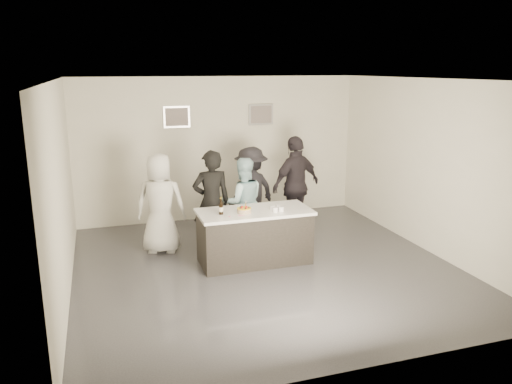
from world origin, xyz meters
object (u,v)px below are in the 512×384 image
(bar_counter, at_px, (255,236))
(cake, at_px, (244,210))
(beer_bottle_a, at_px, (221,206))
(person_main_blue, at_px, (243,202))
(person_guest_back, at_px, (251,191))
(person_guest_right, at_px, (296,185))
(person_main_black, at_px, (212,202))
(person_guest_left, at_px, (160,203))
(beer_bottle_b, at_px, (221,206))

(bar_counter, distance_m, cake, 0.53)
(beer_bottle_a, xyz_separation_m, person_main_blue, (0.61, 0.85, -0.22))
(person_guest_back, bearing_deg, person_guest_right, 138.72)
(person_main_black, height_order, person_guest_back, person_main_black)
(cake, bearing_deg, person_main_blue, 74.94)
(person_guest_left, distance_m, person_guest_back, 1.87)
(bar_counter, distance_m, person_guest_left, 1.76)
(person_guest_left, relative_size, person_guest_back, 1.03)
(person_guest_right, bearing_deg, person_guest_back, -35.90)
(beer_bottle_a, distance_m, person_guest_left, 1.30)
(cake, bearing_deg, person_guest_left, 139.38)
(cake, relative_size, person_guest_right, 0.12)
(beer_bottle_b, relative_size, person_guest_left, 0.15)
(person_guest_left, relative_size, person_guest_right, 0.92)
(beer_bottle_a, xyz_separation_m, beer_bottle_b, (-0.02, -0.06, 0.00))
(person_main_blue, xyz_separation_m, person_guest_left, (-1.46, 0.12, 0.07))
(cake, xyz_separation_m, person_guest_back, (0.59, 1.54, -0.08))
(bar_counter, relative_size, person_guest_left, 1.06)
(bar_counter, xyz_separation_m, person_guest_left, (-1.41, 0.97, 0.43))
(person_main_blue, height_order, person_guest_left, person_guest_left)
(person_guest_right, xyz_separation_m, person_guest_back, (-0.84, 0.24, -0.10))
(beer_bottle_b, height_order, person_guest_right, person_guest_right)
(bar_counter, bearing_deg, cake, -160.29)
(bar_counter, bearing_deg, person_main_blue, 86.61)
(cake, height_order, beer_bottle_a, beer_bottle_a)
(beer_bottle_a, bearing_deg, beer_bottle_b, -107.25)
(bar_counter, height_order, cake, cake)
(bar_counter, xyz_separation_m, cake, (-0.20, -0.07, 0.49))
(person_guest_right, bearing_deg, person_guest_left, -14.17)
(person_main_black, height_order, person_guest_left, person_main_black)
(beer_bottle_b, distance_m, person_guest_right, 2.22)
(beer_bottle_b, relative_size, person_guest_right, 0.14)
(bar_counter, xyz_separation_m, beer_bottle_b, (-0.58, -0.06, 0.58))
(cake, distance_m, person_main_black, 0.87)
(person_main_blue, distance_m, person_guest_back, 0.71)
(bar_counter, relative_size, person_guest_back, 1.09)
(person_main_black, bearing_deg, bar_counter, 127.51)
(bar_counter, height_order, person_main_blue, person_main_blue)
(cake, distance_m, person_guest_left, 1.60)
(beer_bottle_b, bearing_deg, person_main_black, 88.60)
(bar_counter, height_order, person_guest_right, person_guest_right)
(person_guest_right, relative_size, person_guest_back, 1.12)
(person_guest_back, bearing_deg, beer_bottle_a, 31.76)
(beer_bottle_b, height_order, person_guest_left, person_guest_left)
(beer_bottle_a, relative_size, person_guest_right, 0.14)
(beer_bottle_a, distance_m, person_guest_back, 1.76)
(person_main_blue, bearing_deg, person_guest_right, -158.58)
(person_main_black, xyz_separation_m, person_main_blue, (0.61, 0.14, -0.09))
(person_main_black, bearing_deg, person_main_blue, -167.77)
(bar_counter, xyz_separation_m, person_main_black, (-0.56, 0.72, 0.46))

